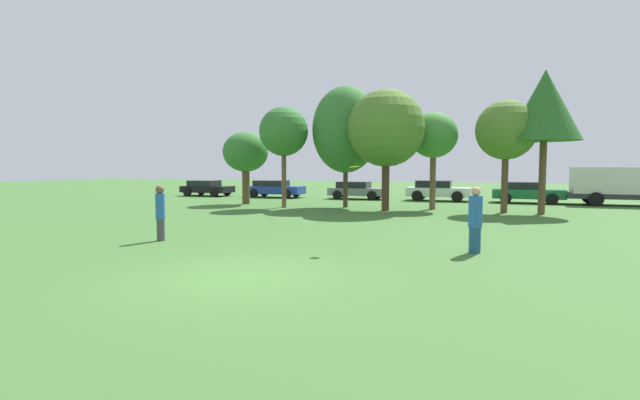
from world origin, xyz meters
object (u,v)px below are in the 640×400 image
at_px(delivery_truck_red, 625,185).
at_px(tree_2, 346,130).
at_px(tree_5, 506,131).
at_px(parked_car_black, 207,188).
at_px(person_catcher, 475,220).
at_px(parked_car_white, 437,190).
at_px(parked_car_green, 526,192).
at_px(tree_1, 284,132).
at_px(tree_0, 246,153).
at_px(tree_6, 545,106).
at_px(person_thrower, 160,212).
at_px(tree_3, 386,128).
at_px(tree_4, 433,136).
at_px(parked_car_blue, 274,188).
at_px(frisbee, 354,167).
at_px(parked_car_grey, 357,190).

bearing_deg(delivery_truck_red, tree_2, -155.96).
distance_m(tree_5, parked_car_black, 22.50).
bearing_deg(delivery_truck_red, tree_5, -134.25).
bearing_deg(tree_5, person_catcher, -96.05).
bearing_deg(parked_car_white, parked_car_black, -176.43).
bearing_deg(tree_2, parked_car_green, 33.65).
bearing_deg(tree_1, parked_car_black, 143.08).
xyz_separation_m(tree_0, tree_6, (16.43, -0.82, 2.05)).
relative_size(person_thrower, tree_0, 0.39).
bearing_deg(tree_3, person_catcher, -67.32).
distance_m(tree_4, parked_car_blue, 13.80).
distance_m(parked_car_blue, parked_car_green, 17.22).
xyz_separation_m(tree_2, delivery_truck_red, (15.25, 6.36, -3.12)).
bearing_deg(parked_car_green, frisbee, -106.27).
height_order(frisbee, parked_car_blue, frisbee).
bearing_deg(parked_car_blue, tree_4, -24.80).
distance_m(tree_6, parked_car_grey, 13.94).
height_order(tree_5, tree_6, tree_6).
bearing_deg(tree_1, person_catcher, -46.87).
xyz_separation_m(person_catcher, parked_car_white, (-2.60, 18.97, -0.18)).
bearing_deg(parked_car_blue, frisbee, -58.19).
bearing_deg(person_thrower, tree_1, 88.44).
xyz_separation_m(person_catcher, delivery_truck_red, (8.16, 18.59, 0.33)).
height_order(tree_0, tree_6, tree_6).
relative_size(frisbee, tree_0, 0.06).
xyz_separation_m(person_catcher, tree_3, (-4.55, 10.88, 3.36)).
bearing_deg(tree_4, tree_0, -179.50).
distance_m(tree_4, tree_6, 5.47).
relative_size(frisbee, parked_car_blue, 0.06).
bearing_deg(tree_2, delivery_truck_red, 22.64).
xyz_separation_m(frisbee, delivery_truck_red, (11.42, 18.99, -1.09)).
bearing_deg(delivery_truck_red, parked_car_black, -178.03).
bearing_deg(frisbee, delivery_truck_red, 58.98).
xyz_separation_m(person_catcher, parked_car_grey, (-8.13, 18.81, -0.26)).
bearing_deg(parked_car_blue, person_catcher, -50.78).
bearing_deg(tree_5, delivery_truck_red, 44.35).
bearing_deg(tree_1, parked_car_white, 45.69).
bearing_deg(parked_car_green, parked_car_blue, -177.31).
bearing_deg(tree_3, delivery_truck_red, 31.26).
bearing_deg(frisbee, parked_car_blue, 120.41).
bearing_deg(tree_6, tree_5, 173.31).
xyz_separation_m(person_catcher, parked_car_blue, (-14.34, 18.48, -0.23)).
xyz_separation_m(tree_6, parked_car_grey, (-11.06, 7.16, -4.55)).
xyz_separation_m(frisbee, parked_car_grey, (-4.87, 19.21, -1.68)).
bearing_deg(parked_car_black, parked_car_white, 3.57).
relative_size(person_catcher, tree_3, 0.29).
height_order(tree_2, parked_car_white, tree_2).
distance_m(parked_car_blue, delivery_truck_red, 22.51).
bearing_deg(delivery_truck_red, frisbee, -119.62).
bearing_deg(tree_6, delivery_truck_red, 53.04).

